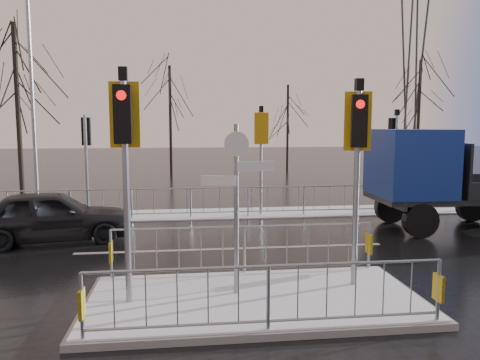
{
  "coord_description": "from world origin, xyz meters",
  "views": [
    {
      "loc": [
        -1.23,
        -8.01,
        3.19
      ],
      "look_at": [
        0.21,
        3.82,
        1.8
      ],
      "focal_mm": 35.0,
      "sensor_mm": 36.0,
      "label": 1
    }
  ],
  "objects": [
    {
      "name": "ground",
      "position": [
        0.0,
        0.0,
        0.0
      ],
      "size": [
        120.0,
        120.0,
        0.0
      ],
      "primitive_type": "plane",
      "color": "black",
      "rests_on": "ground"
    },
    {
      "name": "snow_verge",
      "position": [
        0.0,
        8.6,
        0.02
      ],
      "size": [
        30.0,
        2.0,
        0.04
      ],
      "primitive_type": "cube",
      "color": "white",
      "rests_on": "ground"
    },
    {
      "name": "lane_markings",
      "position": [
        0.0,
        -0.33,
        0.0
      ],
      "size": [
        8.0,
        11.38,
        0.01
      ],
      "color": "silver",
      "rests_on": "ground"
    },
    {
      "name": "traffic_island",
      "position": [
        -0.01,
        0.01,
        0.39
      ],
      "size": [
        6.0,
        3.04,
        4.15
      ],
      "color": "slate",
      "rests_on": "ground"
    },
    {
      "name": "far_kerb_fixtures",
      "position": [
        0.29,
        8.09,
        1.02
      ],
      "size": [
        18.0,
        0.65,
        3.83
      ],
      "color": "gray",
      "rests_on": "ground"
    },
    {
      "name": "car_far_lane",
      "position": [
        -4.85,
        5.16,
        0.72
      ],
      "size": [
        4.49,
        2.48,
        1.45
      ],
      "primitive_type": "imported",
      "rotation": [
        0.0,
        0.0,
        1.76
      ],
      "color": "black",
      "rests_on": "ground"
    },
    {
      "name": "flatbed_truck",
      "position": [
        6.54,
        5.39,
        1.64
      ],
      "size": [
        6.71,
        2.62,
        3.08
      ],
      "color": "black",
      "rests_on": "ground"
    },
    {
      "name": "tree_near_b",
      "position": [
        -8.0,
        12.5,
        5.15
      ],
      "size": [
        4.0,
        4.0,
        7.55
      ],
      "color": "black",
      "rests_on": "ground"
    },
    {
      "name": "tree_far_a",
      "position": [
        -2.0,
        22.0,
        4.82
      ],
      "size": [
        3.75,
        3.75,
        7.08
      ],
      "color": "black",
      "rests_on": "ground"
    },
    {
      "name": "tree_far_b",
      "position": [
        6.0,
        24.0,
        4.18
      ],
      "size": [
        3.25,
        3.25,
        6.14
      ],
      "color": "black",
      "rests_on": "ground"
    },
    {
      "name": "tree_far_c",
      "position": [
        14.0,
        21.0,
        5.15
      ],
      "size": [
        4.0,
        4.0,
        7.55
      ],
      "color": "black",
      "rests_on": "ground"
    },
    {
      "name": "street_lamp_left",
      "position": [
        -6.43,
        9.5,
        4.49
      ],
      "size": [
        1.25,
        0.18,
        8.2
      ],
      "color": "gray",
      "rests_on": "ground"
    },
    {
      "name": "pylon_wires",
      "position": [
        16.88,
        30.0,
        11.03
      ],
      "size": [
        70.0,
        2.38,
        19.97
      ],
      "color": "#2D3033",
      "rests_on": "ground"
    }
  ]
}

